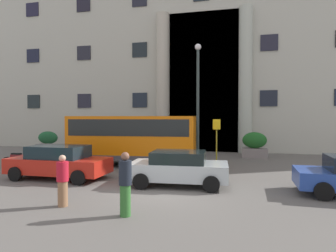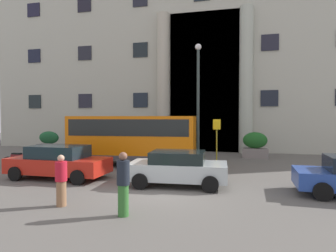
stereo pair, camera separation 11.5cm
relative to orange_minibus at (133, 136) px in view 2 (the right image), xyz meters
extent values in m
cube|color=#57534E|center=(2.99, -5.50, -1.74)|extent=(80.00, 64.00, 0.12)
cube|color=#ACAA9A|center=(2.99, 12.00, 7.81)|extent=(38.42, 9.00, 18.96)
cube|color=black|center=(3.15, 7.56, 3.88)|extent=(5.48, 0.12, 11.12)
cylinder|color=#B0A996|center=(-0.10, 7.25, 3.88)|extent=(1.02, 1.02, 11.12)
cylinder|color=#A8AD9D|center=(6.40, 7.25, 3.88)|extent=(1.02, 1.02, 11.12)
cube|color=black|center=(-12.38, 7.46, 2.50)|extent=(1.27, 0.08, 1.22)
cube|color=black|center=(-7.26, 7.46, 2.50)|extent=(1.27, 0.08, 1.22)
cube|color=black|center=(-2.13, 7.46, 2.50)|extent=(1.27, 0.08, 1.22)
cube|color=black|center=(8.11, 7.46, 2.50)|extent=(1.27, 0.08, 1.22)
cube|color=black|center=(-12.38, 7.46, 6.67)|extent=(1.27, 0.08, 1.22)
cube|color=black|center=(-7.26, 7.46, 6.67)|extent=(1.27, 0.08, 1.22)
cube|color=black|center=(-2.13, 7.46, 6.67)|extent=(1.27, 0.08, 1.22)
cube|color=black|center=(8.11, 7.46, 6.67)|extent=(1.27, 0.08, 1.22)
cube|color=black|center=(-12.38, 7.46, 10.84)|extent=(1.27, 0.08, 1.22)
cube|color=black|center=(-7.26, 7.46, 10.84)|extent=(1.27, 0.08, 1.22)
cube|color=orange|center=(-0.01, 0.00, -0.05)|extent=(7.23, 2.98, 2.36)
cube|color=black|center=(-0.01, 0.00, 0.52)|extent=(6.81, 2.98, 0.90)
cube|color=black|center=(3.44, 0.27, 0.32)|extent=(0.22, 2.05, 1.12)
cube|color=#424146|center=(-0.01, 0.00, -1.11)|extent=(7.24, 3.02, 0.24)
cylinder|color=black|center=(2.36, 1.41, -1.23)|extent=(0.92, 0.35, 0.90)
cylinder|color=black|center=(2.55, -1.02, -1.23)|extent=(0.92, 0.35, 0.90)
cylinder|color=black|center=(-2.57, 1.02, -1.23)|extent=(0.92, 0.35, 0.90)
cylinder|color=black|center=(-2.38, -1.41, -1.23)|extent=(0.92, 0.35, 0.90)
cylinder|color=#9E9220|center=(4.62, 1.62, -0.39)|extent=(0.08, 0.08, 2.58)
cube|color=yellow|center=(4.62, 1.59, 0.65)|extent=(0.44, 0.03, 0.60)
cube|color=slate|center=(6.96, 4.75, -1.36)|extent=(1.67, 0.92, 0.64)
ellipsoid|color=#1C541E|center=(6.96, 4.75, -0.49)|extent=(1.61, 0.82, 1.10)
cube|color=slate|center=(-8.97, 4.74, -1.38)|extent=(1.80, 0.75, 0.59)
ellipsoid|color=#1A4D2A|center=(-8.97, 4.74, -0.57)|extent=(1.73, 0.67, 1.02)
cube|color=#64645B|center=(2.00, 4.92, -1.44)|extent=(1.98, 0.74, 0.47)
ellipsoid|color=#1E5A26|center=(2.00, 4.92, -0.82)|extent=(1.90, 0.67, 0.77)
cube|color=slate|center=(-2.77, 4.93, -1.37)|extent=(1.42, 0.97, 0.62)
ellipsoid|color=#245B2A|center=(-2.77, 4.93, -0.59)|extent=(1.37, 0.87, 0.93)
cylinder|color=black|center=(8.64, -3.47, -1.37)|extent=(0.63, 0.22, 0.62)
cylinder|color=black|center=(8.57, -5.27, -1.37)|extent=(0.63, 0.22, 0.62)
cube|color=#B51F14|center=(-1.98, -4.22, -1.07)|extent=(4.49, 1.88, 0.67)
cube|color=black|center=(-1.98, -4.22, -0.46)|extent=(2.43, 1.63, 0.55)
cylinder|color=black|center=(-0.45, -3.34, -1.37)|extent=(0.62, 0.21, 0.62)
cylinder|color=black|center=(-0.47, -5.15, -1.37)|extent=(0.62, 0.21, 0.62)
cylinder|color=black|center=(-3.48, -3.29, -1.37)|extent=(0.62, 0.21, 0.62)
cylinder|color=black|center=(-3.51, -5.10, -1.37)|extent=(0.62, 0.21, 0.62)
cube|color=#AEB6B8|center=(3.49, -4.23, -1.08)|extent=(4.01, 2.07, 0.66)
cube|color=black|center=(3.49, -4.23, -0.52)|extent=(2.20, 1.74, 0.46)
cylinder|color=black|center=(4.77, -3.24, -1.37)|extent=(0.63, 0.24, 0.62)
cylinder|color=black|center=(4.87, -5.08, -1.37)|extent=(0.63, 0.24, 0.62)
cylinder|color=black|center=(2.12, -3.39, -1.37)|extent=(0.63, 0.24, 0.62)
cylinder|color=black|center=(2.22, -5.23, -1.37)|extent=(0.63, 0.24, 0.62)
cylinder|color=black|center=(-4.88, -2.34, -1.38)|extent=(0.61, 0.14, 0.60)
cylinder|color=black|center=(-6.34, -2.43, -1.38)|extent=(0.61, 0.16, 0.60)
cube|color=maroon|center=(-5.61, -2.39, -1.10)|extent=(0.95, 0.30, 0.32)
cube|color=black|center=(-5.79, -2.40, -0.92)|extent=(0.53, 0.23, 0.12)
cylinder|color=#A5A5A8|center=(-5.00, -2.35, -0.80)|extent=(0.07, 0.55, 0.03)
cylinder|color=#885F40|center=(0.54, -7.77, -1.28)|extent=(0.30, 0.30, 0.78)
cylinder|color=red|center=(0.54, -7.77, -0.59)|extent=(0.36, 0.36, 0.60)
sphere|color=tan|center=(0.54, -7.77, -0.18)|extent=(0.21, 0.21, 0.21)
cylinder|color=#30692C|center=(2.75, -8.16, -1.24)|extent=(0.30, 0.30, 0.88)
cylinder|color=black|center=(2.75, -8.16, -0.46)|extent=(0.36, 0.36, 0.68)
sphere|color=brown|center=(2.75, -8.16, 0.00)|extent=(0.23, 0.23, 0.23)
cylinder|color=#323F3C|center=(3.33, 2.94, 1.85)|extent=(0.18, 0.18, 7.06)
sphere|color=white|center=(3.33, 2.94, 5.56)|extent=(0.40, 0.40, 0.40)
camera|label=1|loc=(5.75, -15.70, 1.10)|focal=31.09mm
camera|label=2|loc=(5.86, -15.68, 1.10)|focal=31.09mm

